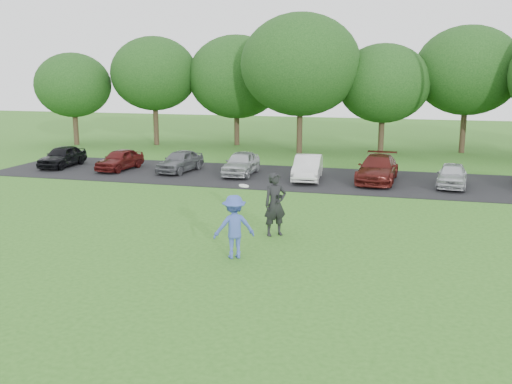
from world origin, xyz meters
TOP-DOWN VIEW (x-y plane):
  - ground at (0.00, 0.00)m, footprint 100.00×100.00m
  - parking_lot at (0.00, 13.00)m, footprint 32.00×6.50m
  - frisbee_player at (0.12, 0.71)m, footprint 1.33×1.13m
  - camera_bystander at (0.72, 3.16)m, footprint 0.88×0.83m
  - parked_cars at (-0.01, 12.95)m, footprint 28.01×4.32m
  - tree_row at (1.51, 22.76)m, footprint 42.39×9.85m

SIDE VIEW (x-z plane):
  - ground at x=0.00m, z-range 0.00..0.00m
  - parking_lot at x=0.00m, z-range 0.00..0.03m
  - parked_cars at x=-0.01m, z-range -0.01..1.21m
  - frisbee_player at x=0.12m, z-range -0.15..1.95m
  - camera_bystander at x=0.72m, z-range 0.00..2.03m
  - tree_row at x=1.51m, z-range 0.59..9.23m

